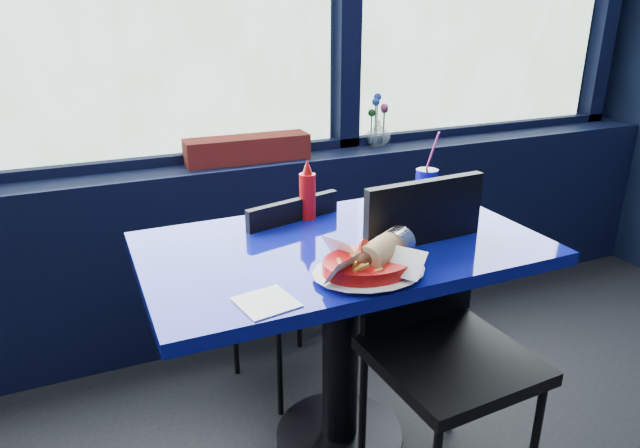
{
  "coord_description": "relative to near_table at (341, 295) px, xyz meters",
  "views": [
    {
      "loc": [
        -0.41,
        0.56,
        1.43
      ],
      "look_at": [
        0.22,
        1.98,
        0.83
      ],
      "focal_mm": 32.0,
      "sensor_mm": 36.0,
      "label": 1
    }
  ],
  "objects": [
    {
      "name": "napkin",
      "position": [
        -0.33,
        -0.27,
        0.18
      ],
      "size": [
        0.15,
        0.15,
        0.0
      ],
      "primitive_type": "cube",
      "rotation": [
        0.0,
        0.0,
        0.17
      ],
      "color": "white",
      "rests_on": "near_table"
    },
    {
      "name": "chair_near_front",
      "position": [
        0.22,
        -0.22,
        -0.02
      ],
      "size": [
        0.45,
        0.45,
        0.95
      ],
      "rotation": [
        0.0,
        0.0,
        0.05
      ],
      "color": "black",
      "rests_on": "ground"
    },
    {
      "name": "food_basket",
      "position": [
        -0.03,
        -0.23,
        0.22
      ],
      "size": [
        0.3,
        0.29,
        0.1
      ],
      "rotation": [
        0.0,
        0.0,
        0.11
      ],
      "color": "red",
      "rests_on": "near_table"
    },
    {
      "name": "ketchup_bottle",
      "position": [
        -0.02,
        0.24,
        0.27
      ],
      "size": [
        0.05,
        0.05,
        0.2
      ],
      "color": "red",
      "rests_on": "near_table"
    },
    {
      "name": "planter_box",
      "position": [
        -0.03,
        0.86,
        0.28
      ],
      "size": [
        0.53,
        0.15,
        0.11
      ],
      "primitive_type": "cube",
      "rotation": [
        0.0,
        0.0,
        -0.03
      ],
      "color": "maroon",
      "rests_on": "window_sill"
    },
    {
      "name": "near_table",
      "position": [
        0.0,
        0.0,
        0.0
      ],
      "size": [
        1.2,
        0.7,
        0.75
      ],
      "color": "black",
      "rests_on": "ground"
    },
    {
      "name": "soda_cup",
      "position": [
        0.43,
        0.21,
        0.25
      ],
      "size": [
        0.08,
        0.08,
        0.27
      ],
      "rotation": [
        0.0,
        0.0,
        -0.28
      ],
      "color": "#0F0D95",
      "rests_on": "near_table"
    },
    {
      "name": "window_sill",
      "position": [
        -0.3,
        0.87,
        -0.17
      ],
      "size": [
        5.0,
        0.26,
        0.8
      ],
      "primitive_type": "cube",
      "color": "black",
      "rests_on": "ground"
    },
    {
      "name": "chair_near_back",
      "position": [
        -0.04,
        0.33,
        -0.09
      ],
      "size": [
        0.45,
        0.45,
        0.82
      ],
      "rotation": [
        0.0,
        0.0,
        3.39
      ],
      "color": "black",
      "rests_on": "ground"
    },
    {
      "name": "flower_vase",
      "position": [
        0.62,
        0.89,
        0.31
      ],
      "size": [
        0.14,
        0.14,
        0.24
      ],
      "rotation": [
        0.0,
        0.0,
        0.19
      ],
      "color": "silver",
      "rests_on": "window_sill"
    }
  ]
}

